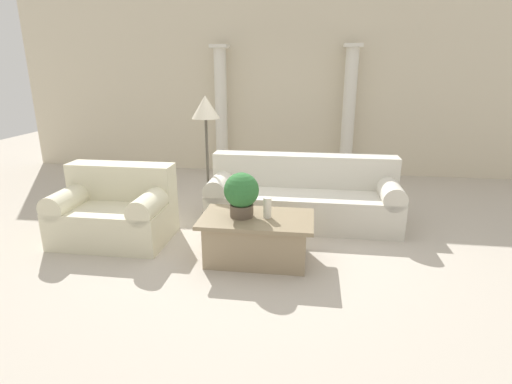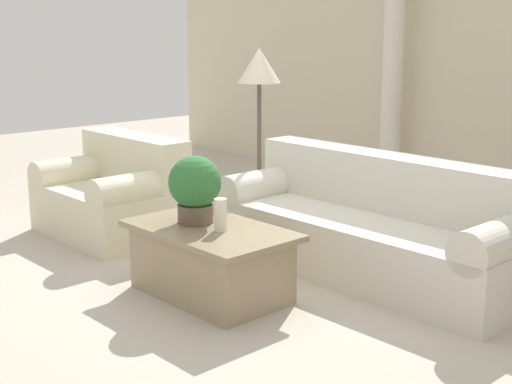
# 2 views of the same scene
# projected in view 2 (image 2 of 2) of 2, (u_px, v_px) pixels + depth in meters

# --- Properties ---
(ground_plane) EXTENTS (16.00, 16.00, 0.00)m
(ground_plane) POSITION_uv_depth(u_px,v_px,m) (256.00, 275.00, 5.20)
(ground_plane) COLOR #BCB2A3
(wall_back) EXTENTS (10.00, 0.06, 3.20)m
(wall_back) POSITION_uv_depth(u_px,v_px,m) (500.00, 44.00, 7.01)
(wall_back) COLOR beige
(wall_back) RESTS_ON ground_plane
(sofa_long) EXTENTS (2.39, 0.86, 0.85)m
(sofa_long) POSITION_uv_depth(u_px,v_px,m) (372.00, 227.00, 5.19)
(sofa_long) COLOR beige
(sofa_long) RESTS_ON ground_plane
(loveseat) EXTENTS (1.26, 0.86, 0.85)m
(loveseat) POSITION_uv_depth(u_px,v_px,m) (114.00, 194.00, 6.17)
(loveseat) COLOR beige
(loveseat) RESTS_ON ground_plane
(coffee_table) EXTENTS (1.15, 0.69, 0.47)m
(coffee_table) POSITION_uv_depth(u_px,v_px,m) (211.00, 261.00, 4.76)
(coffee_table) COLOR #998466
(coffee_table) RESTS_ON ground_plane
(potted_plant) EXTENTS (0.36, 0.36, 0.46)m
(potted_plant) POSITION_uv_depth(u_px,v_px,m) (195.00, 187.00, 4.76)
(potted_plant) COLOR brown
(potted_plant) RESTS_ON coffee_table
(pillar_candle) EXTENTS (0.08, 0.08, 0.21)m
(pillar_candle) POSITION_uv_depth(u_px,v_px,m) (221.00, 215.00, 4.61)
(pillar_candle) COLOR silver
(pillar_candle) RESTS_ON coffee_table
(floor_lamp) EXTENTS (0.36, 0.36, 1.60)m
(floor_lamp) POSITION_uv_depth(u_px,v_px,m) (259.00, 75.00, 5.90)
(floor_lamp) COLOR #4C473D
(floor_lamp) RESTS_ON ground_plane
(column_left) EXTENTS (0.31, 0.31, 2.32)m
(column_left) POSITION_uv_depth(u_px,v_px,m) (392.00, 82.00, 7.66)
(column_left) COLOR silver
(column_left) RESTS_ON ground_plane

